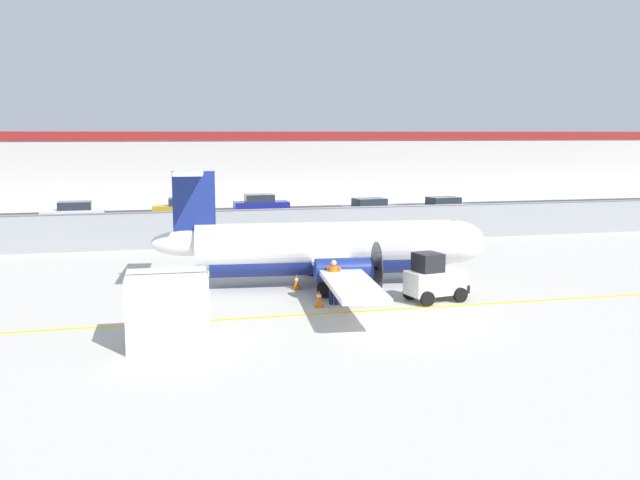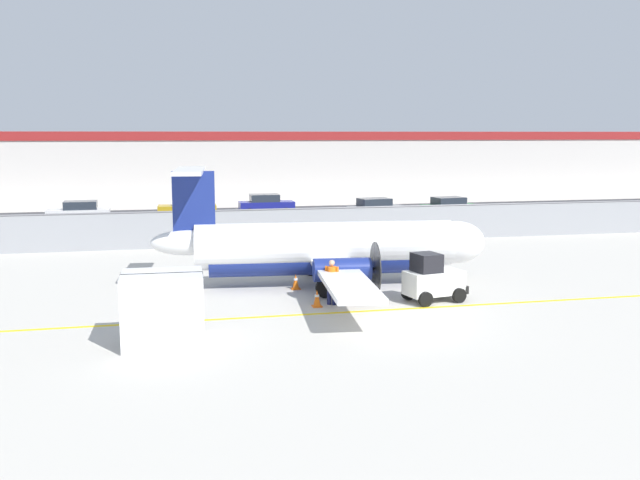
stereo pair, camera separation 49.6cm
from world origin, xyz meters
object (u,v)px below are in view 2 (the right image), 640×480
(cargo_container, at_px, (163,309))
(traffic_cone_near_right, at_px, (441,271))
(ground_crew_worker, at_px, (332,280))
(parked_car_0, at_px, (79,213))
(traffic_cone_near_left, at_px, (317,298))
(parked_car_1, at_px, (188,208))
(traffic_cone_far_right, at_px, (160,275))
(baggage_tug, at_px, (433,279))
(parked_car_3, at_px, (376,209))
(commuter_airplane, at_px, (331,248))
(parked_car_4, at_px, (450,208))
(parked_car_2, at_px, (266,205))
(traffic_cone_far_left, at_px, (296,282))

(cargo_container, bearing_deg, traffic_cone_near_right, 33.26)
(ground_crew_worker, bearing_deg, parked_car_0, -122.28)
(traffic_cone_near_left, distance_m, parked_car_1, 27.95)
(ground_crew_worker, bearing_deg, traffic_cone_far_right, -97.40)
(baggage_tug, bearing_deg, parked_car_3, 66.11)
(commuter_airplane, xyz_separation_m, parked_car_0, (-12.48, 23.01, -0.71))
(parked_car_0, distance_m, parked_car_4, 26.49)
(traffic_cone_near_right, distance_m, parked_car_3, 20.49)
(baggage_tug, bearing_deg, ground_crew_worker, 163.25)
(traffic_cone_near_right, height_order, traffic_cone_far_right, same)
(commuter_airplane, distance_m, parked_car_4, 24.66)
(baggage_tug, relative_size, parked_car_2, 0.60)
(parked_car_3, bearing_deg, ground_crew_worker, -118.51)
(parked_car_1, height_order, parked_car_4, same)
(cargo_container, bearing_deg, parked_car_1, 88.00)
(parked_car_0, bearing_deg, traffic_cone_far_left, 113.68)
(traffic_cone_far_left, distance_m, parked_car_0, 25.80)
(traffic_cone_far_right, relative_size, parked_car_3, 0.15)
(baggage_tug, relative_size, traffic_cone_near_left, 3.92)
(traffic_cone_near_left, xyz_separation_m, traffic_cone_near_right, (6.48, 3.88, 0.00))
(commuter_airplane, height_order, traffic_cone_near_right, commuter_airplane)
(parked_car_2, bearing_deg, baggage_tug, -85.82)
(ground_crew_worker, xyz_separation_m, parked_car_2, (1.75, 29.02, -0.06))
(commuter_airplane, relative_size, traffic_cone_far_right, 25.12)
(baggage_tug, distance_m, traffic_cone_far_right, 11.67)
(commuter_airplane, bearing_deg, traffic_cone_far_right, 168.10)
(baggage_tug, relative_size, traffic_cone_far_right, 3.92)
(traffic_cone_near_right, height_order, parked_car_0, parked_car_0)
(traffic_cone_near_left, height_order, traffic_cone_far_right, same)
(ground_crew_worker, xyz_separation_m, traffic_cone_near_left, (-0.61, -0.20, -0.64))
(ground_crew_worker, relative_size, traffic_cone_near_right, 2.66)
(commuter_airplane, xyz_separation_m, ground_crew_worker, (-0.76, -3.29, -0.65))
(parked_car_1, xyz_separation_m, parked_car_3, (13.27, -3.59, 0.00))
(parked_car_1, distance_m, parked_car_2, 6.19)
(cargo_container, distance_m, traffic_cone_near_left, 6.65)
(traffic_cone_far_left, bearing_deg, baggage_tug, -34.68)
(parked_car_1, bearing_deg, parked_car_2, -163.10)
(baggage_tug, xyz_separation_m, parked_car_1, (-8.13, 27.84, 0.04))
(parked_car_2, bearing_deg, parked_car_4, -22.56)
(parked_car_2, bearing_deg, ground_crew_worker, -93.40)
(traffic_cone_near_left, height_order, parked_car_3, parked_car_3)
(baggage_tug, distance_m, parked_car_4, 26.29)
(commuter_airplane, distance_m, traffic_cone_near_right, 5.29)
(ground_crew_worker, bearing_deg, parked_car_2, -149.76)
(cargo_container, relative_size, parked_car_2, 0.58)
(parked_car_3, bearing_deg, parked_car_1, 156.99)
(parked_car_4, bearing_deg, parked_car_1, 160.90)
(cargo_container, bearing_deg, traffic_cone_far_right, 92.07)
(ground_crew_worker, distance_m, parked_car_3, 25.56)
(commuter_airplane, height_order, cargo_container, commuter_airplane)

